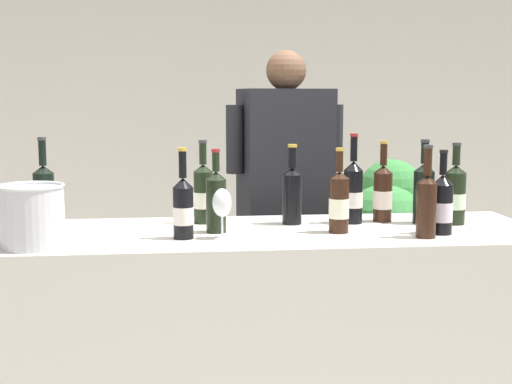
{
  "coord_description": "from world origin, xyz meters",
  "views": [
    {
      "loc": [
        -0.28,
        -2.61,
        1.51
      ],
      "look_at": [
        0.01,
        0.0,
        1.15
      ],
      "focal_mm": 49.31,
      "sensor_mm": 36.0,
      "label": 1
    }
  ],
  "objects_px": {
    "wine_bottle_7": "(339,202)",
    "person_server": "(285,235)",
    "wine_bottle_5": "(424,191)",
    "wine_glass": "(222,205)",
    "wine_bottle_9": "(44,197)",
    "ice_bucket": "(32,216)",
    "wine_bottle_4": "(442,205)",
    "wine_bottle_6": "(353,192)",
    "wine_bottle_2": "(455,194)",
    "potted_shrub": "(386,233)",
    "wine_bottle_1": "(383,193)",
    "wine_bottle_8": "(292,193)",
    "wine_bottle_0": "(216,200)",
    "wine_bottle_10": "(427,203)",
    "wine_bottle_3": "(183,207)",
    "wine_bottle_11": "(203,193)"
  },
  "relations": [
    {
      "from": "wine_bottle_9",
      "to": "ice_bucket",
      "type": "relative_size",
      "value": 1.59
    },
    {
      "from": "wine_bottle_5",
      "to": "wine_bottle_6",
      "type": "relative_size",
      "value": 0.94
    },
    {
      "from": "wine_bottle_2",
      "to": "wine_bottle_3",
      "type": "height_order",
      "value": "wine_bottle_3"
    },
    {
      "from": "wine_bottle_0",
      "to": "wine_bottle_8",
      "type": "bearing_deg",
      "value": 24.75
    },
    {
      "from": "wine_bottle_10",
      "to": "person_server",
      "type": "xyz_separation_m",
      "value": [
        -0.38,
        0.88,
        -0.29
      ]
    },
    {
      "from": "wine_bottle_1",
      "to": "wine_glass",
      "type": "distance_m",
      "value": 0.73
    },
    {
      "from": "wine_bottle_2",
      "to": "ice_bucket",
      "type": "bearing_deg",
      "value": -170.59
    },
    {
      "from": "wine_bottle_6",
      "to": "ice_bucket",
      "type": "height_order",
      "value": "wine_bottle_6"
    },
    {
      "from": "wine_bottle_7",
      "to": "wine_glass",
      "type": "height_order",
      "value": "wine_bottle_7"
    },
    {
      "from": "person_server",
      "to": "wine_bottle_10",
      "type": "bearing_deg",
      "value": -66.76
    },
    {
      "from": "wine_bottle_8",
      "to": "wine_bottle_9",
      "type": "xyz_separation_m",
      "value": [
        -0.97,
        -0.01,
        0.0
      ]
    },
    {
      "from": "wine_bottle_6",
      "to": "wine_bottle_7",
      "type": "distance_m",
      "value": 0.21
    },
    {
      "from": "wine_bottle_4",
      "to": "wine_glass",
      "type": "height_order",
      "value": "wine_bottle_4"
    },
    {
      "from": "wine_bottle_6",
      "to": "wine_bottle_8",
      "type": "xyz_separation_m",
      "value": [
        -0.25,
        0.01,
        -0.0
      ]
    },
    {
      "from": "wine_bottle_1",
      "to": "wine_bottle_8",
      "type": "bearing_deg",
      "value": -177.24
    },
    {
      "from": "wine_bottle_4",
      "to": "wine_glass",
      "type": "xyz_separation_m",
      "value": [
        -0.82,
        0.0,
        0.01
      ]
    },
    {
      "from": "wine_bottle_0",
      "to": "wine_bottle_6",
      "type": "height_order",
      "value": "wine_bottle_6"
    },
    {
      "from": "wine_bottle_8",
      "to": "wine_bottle_9",
      "type": "relative_size",
      "value": 0.9
    },
    {
      "from": "wine_bottle_0",
      "to": "person_server",
      "type": "xyz_separation_m",
      "value": [
        0.37,
        0.7,
        -0.28
      ]
    },
    {
      "from": "wine_bottle_5",
      "to": "wine_glass",
      "type": "bearing_deg",
      "value": -165.28
    },
    {
      "from": "wine_bottle_0",
      "to": "wine_bottle_11",
      "type": "xyz_separation_m",
      "value": [
        -0.04,
        0.2,
        -0.0
      ]
    },
    {
      "from": "wine_bottle_1",
      "to": "wine_bottle_9",
      "type": "distance_m",
      "value": 1.34
    },
    {
      "from": "ice_bucket",
      "to": "wine_bottle_3",
      "type": "bearing_deg",
      "value": 10.14
    },
    {
      "from": "wine_bottle_1",
      "to": "wine_bottle_3",
      "type": "bearing_deg",
      "value": -161.97
    },
    {
      "from": "wine_bottle_4",
      "to": "ice_bucket",
      "type": "xyz_separation_m",
      "value": [
        -1.47,
        -0.07,
        -0.0
      ]
    },
    {
      "from": "wine_bottle_2",
      "to": "wine_bottle_8",
      "type": "bearing_deg",
      "value": 173.5
    },
    {
      "from": "wine_bottle_5",
      "to": "wine_bottle_8",
      "type": "bearing_deg",
      "value": 175.11
    },
    {
      "from": "wine_bottle_2",
      "to": "wine_bottle_4",
      "type": "distance_m",
      "value": 0.23
    },
    {
      "from": "wine_bottle_9",
      "to": "potted_shrub",
      "type": "xyz_separation_m",
      "value": [
        1.63,
        0.9,
        -0.35
      ]
    },
    {
      "from": "wine_bottle_3",
      "to": "wine_bottle_5",
      "type": "bearing_deg",
      "value": 11.81
    },
    {
      "from": "potted_shrub",
      "to": "wine_bottle_6",
      "type": "bearing_deg",
      "value": -114.62
    },
    {
      "from": "wine_bottle_7",
      "to": "wine_bottle_8",
      "type": "relative_size",
      "value": 1.0
    },
    {
      "from": "wine_glass",
      "to": "wine_bottle_1",
      "type": "bearing_deg",
      "value": 22.53
    },
    {
      "from": "wine_bottle_10",
      "to": "wine_bottle_11",
      "type": "bearing_deg",
      "value": 154.13
    },
    {
      "from": "wine_bottle_7",
      "to": "person_server",
      "type": "xyz_separation_m",
      "value": [
        -0.09,
        0.76,
        -0.28
      ]
    },
    {
      "from": "person_server",
      "to": "wine_bottle_11",
      "type": "bearing_deg",
      "value": -129.43
    },
    {
      "from": "wine_bottle_10",
      "to": "potted_shrub",
      "type": "bearing_deg",
      "value": 79.68
    },
    {
      "from": "wine_bottle_2",
      "to": "potted_shrub",
      "type": "height_order",
      "value": "wine_bottle_2"
    },
    {
      "from": "wine_bottle_9",
      "to": "wine_bottle_6",
      "type": "bearing_deg",
      "value": 0.03
    },
    {
      "from": "wine_bottle_5",
      "to": "wine_bottle_7",
      "type": "distance_m",
      "value": 0.41
    },
    {
      "from": "wine_bottle_7",
      "to": "wine_bottle_2",
      "type": "bearing_deg",
      "value": 13.85
    },
    {
      "from": "wine_bottle_8",
      "to": "potted_shrub",
      "type": "height_order",
      "value": "wine_bottle_8"
    },
    {
      "from": "wine_bottle_8",
      "to": "potted_shrub",
      "type": "bearing_deg",
      "value": 53.51
    },
    {
      "from": "wine_bottle_0",
      "to": "wine_bottle_2",
      "type": "distance_m",
      "value": 0.96
    },
    {
      "from": "person_server",
      "to": "wine_glass",
      "type": "bearing_deg",
      "value": -113.41
    },
    {
      "from": "wine_bottle_3",
      "to": "wine_glass",
      "type": "bearing_deg",
      "value": -6.23
    },
    {
      "from": "wine_bottle_7",
      "to": "ice_bucket",
      "type": "distance_m",
      "value": 1.1
    },
    {
      "from": "ice_bucket",
      "to": "wine_bottle_4",
      "type": "bearing_deg",
      "value": 2.84
    },
    {
      "from": "wine_bottle_5",
      "to": "person_server",
      "type": "distance_m",
      "value": 0.82
    },
    {
      "from": "ice_bucket",
      "to": "person_server",
      "type": "xyz_separation_m",
      "value": [
        1.0,
        0.9,
        -0.27
      ]
    }
  ]
}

